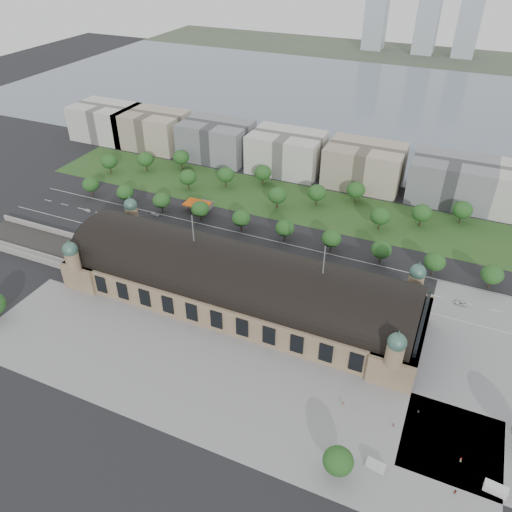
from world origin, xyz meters
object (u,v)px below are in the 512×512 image
at_px(parked_car_0, 120,233).
at_px(traffic_car_5, 367,276).
at_px(pedestrian_3, 455,492).
at_px(pedestrian_5, 461,460).
at_px(bus_east, 300,268).
at_px(traffic_car_2, 163,233).
at_px(van_east, 494,489).
at_px(traffic_car_1, 155,214).
at_px(parked_car_6, 186,253).
at_px(traffic_car_0, 88,210).
at_px(van_south, 375,465).
at_px(traffic_car_4, 273,265).
at_px(petrol_station, 202,204).
at_px(parked_car_3, 165,249).
at_px(pedestrian_0, 343,405).
at_px(parked_car_5, 222,264).
at_px(pedestrian_4, 344,463).
at_px(pedestrian_2, 419,411).
at_px(traffic_car_6, 460,303).
at_px(bus_mid, 266,266).
at_px(bus_west, 225,249).
at_px(parked_car_1, 160,248).
at_px(traffic_car_3, 234,243).
at_px(pedestrian_1, 393,425).
at_px(parked_car_2, 167,245).
at_px(parked_car_4, 203,254).

bearing_deg(parked_car_0, traffic_car_5, 75.55).
distance_m(pedestrian_3, pedestrian_5, 11.35).
bearing_deg(pedestrian_3, bus_east, -60.44).
bearing_deg(bus_east, traffic_car_2, 83.60).
xyz_separation_m(van_east, pedestrian_5, (-9.44, 6.11, -0.44)).
bearing_deg(traffic_car_1, parked_car_6, -121.33).
xyz_separation_m(traffic_car_0, pedestrian_3, (202.95, -88.94, 0.16)).
bearing_deg(van_south, traffic_car_4, 135.88).
distance_m(traffic_car_5, parked_car_0, 126.18).
distance_m(petrol_station, van_east, 192.31).
distance_m(parked_car_3, pedestrian_3, 160.12).
bearing_deg(pedestrian_0, traffic_car_0, 151.03).
bearing_deg(parked_car_5, parked_car_3, -128.27).
distance_m(traffic_car_4, parked_car_5, 23.99).
bearing_deg(traffic_car_5, pedestrian_4, -172.21).
xyz_separation_m(petrol_station, traffic_car_0, (-56.70, -28.39, -2.17)).
bearing_deg(van_south, traffic_car_2, 153.43).
xyz_separation_m(traffic_car_5, pedestrian_2, (33.07, -66.82, 0.13)).
bearing_deg(traffic_car_6, traffic_car_1, -89.08).
xyz_separation_m(bus_mid, pedestrian_5, (91.79, -67.74, -0.67)).
xyz_separation_m(bus_west, pedestrian_5, (115.99, -72.71, -0.63)).
distance_m(parked_car_1, pedestrian_0, 121.97).
height_order(parked_car_5, bus_west, bus_west).
bearing_deg(parked_car_3, traffic_car_3, 101.85).
distance_m(traffic_car_2, pedestrian_5, 169.33).
relative_size(bus_east, pedestrian_1, 6.89).
bearing_deg(traffic_car_6, pedestrian_2, -1.29).
relative_size(parked_car_2, bus_mid, 0.42).
relative_size(van_south, pedestrian_3, 3.16).
distance_m(parked_car_0, pedestrian_1, 163.88).
xyz_separation_m(parked_car_2, pedestrian_1, (123.68, -61.43, 0.12)).
distance_m(parked_car_0, parked_car_5, 61.08).
bearing_deg(traffic_car_3, van_east, -126.11).
bearing_deg(pedestrian_2, parked_car_0, 64.93).
bearing_deg(pedestrian_2, parked_car_4, 57.63).
bearing_deg(parked_car_5, bus_mid, 68.44).
height_order(traffic_car_1, traffic_car_4, traffic_car_1).
relative_size(parked_car_1, parked_car_3, 1.31).
xyz_separation_m(traffic_car_6, parked_car_6, (-125.02, -14.38, -0.00)).
relative_size(petrol_station, pedestrian_4, 7.60).
height_order(traffic_car_6, parked_car_5, traffic_car_6).
relative_size(pedestrian_0, pedestrian_5, 1.08).
bearing_deg(parked_car_6, petrol_station, 168.72).
xyz_separation_m(bus_east, van_south, (53.97, -85.18, -0.37)).
distance_m(parked_car_1, bus_east, 69.76).
bearing_deg(pedestrian_4, parked_car_0, -80.89).
height_order(petrol_station, traffic_car_1, petrol_station).
relative_size(parked_car_6, pedestrian_1, 3.11).
bearing_deg(pedestrian_3, parked_car_5, -46.06).
relative_size(traffic_car_2, traffic_car_6, 1.08).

